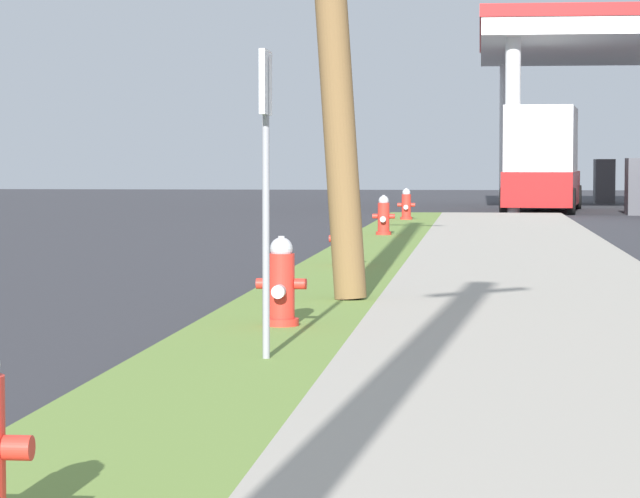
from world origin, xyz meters
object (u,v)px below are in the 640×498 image
(fire_hydrant_second, at_px, (281,287))
(fire_hydrant_fifth, at_px, (406,206))
(street_sign_post, at_px, (266,139))
(fire_hydrant_third, at_px, (345,240))
(fire_hydrant_fourth, at_px, (384,217))
(truck_red_at_forecourt, at_px, (543,162))

(fire_hydrant_second, height_order, fire_hydrant_fifth, same)
(street_sign_post, bearing_deg, fire_hydrant_third, 91.86)
(fire_hydrant_third, xyz_separation_m, fire_hydrant_fourth, (-0.02, 8.28, 0.00))
(fire_hydrant_second, height_order, truck_red_at_forecourt, truck_red_at_forecourt)
(fire_hydrant_fourth, bearing_deg, fire_hydrant_fifth, 89.58)
(fire_hydrant_second, xyz_separation_m, truck_red_at_forecourt, (3.52, 32.76, 1.04))
(fire_hydrant_third, height_order, street_sign_post, street_sign_post)
(fire_hydrant_second, distance_m, street_sign_post, 2.39)
(fire_hydrant_second, bearing_deg, fire_hydrant_fifth, 90.25)
(fire_hydrant_fourth, relative_size, fire_hydrant_fifth, 1.00)
(fire_hydrant_fourth, height_order, truck_red_at_forecourt, truck_red_at_forecourt)
(fire_hydrant_second, height_order, fire_hydrant_third, same)
(fire_hydrant_third, distance_m, fire_hydrant_fourth, 8.28)
(fire_hydrant_fourth, height_order, fire_hydrant_fifth, same)
(fire_hydrant_second, xyz_separation_m, street_sign_post, (0.17, -2.06, 1.19))
(fire_hydrant_fifth, bearing_deg, fire_hydrant_second, -89.75)
(fire_hydrant_third, relative_size, fire_hydrant_fifth, 1.00)
(fire_hydrant_fifth, relative_size, truck_red_at_forecourt, 0.11)
(fire_hydrant_second, distance_m, fire_hydrant_third, 7.35)
(street_sign_post, height_order, truck_red_at_forecourt, truck_red_at_forecourt)
(truck_red_at_forecourt, bearing_deg, fire_hydrant_fourth, -102.10)
(fire_hydrant_fourth, bearing_deg, truck_red_at_forecourt, 77.90)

